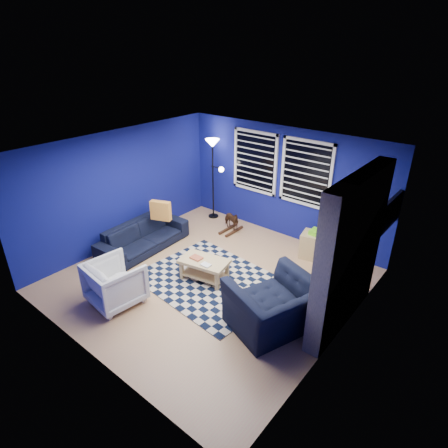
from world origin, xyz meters
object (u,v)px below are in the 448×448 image
(sofa, at_px, (143,237))
(rocking_horse, at_px, (231,220))
(tv, at_px, (390,213))
(armchair_bent, at_px, (115,283))
(armchair_big, at_px, (274,306))
(coffee_table, at_px, (204,265))
(floor_lamp, at_px, (213,155))
(cabinet, at_px, (317,246))

(sofa, bearing_deg, rocking_horse, -30.46)
(tv, distance_m, armchair_bent, 4.89)
(tv, xyz_separation_m, armchair_big, (-0.82, -2.35, -0.98))
(coffee_table, height_order, floor_lamp, floor_lamp)
(armchair_big, relative_size, coffee_table, 1.31)
(armchair_big, bearing_deg, cabinet, -149.23)
(sofa, bearing_deg, armchair_bent, -147.36)
(rocking_horse, xyz_separation_m, floor_lamp, (-0.85, 0.37, 1.34))
(armchair_big, distance_m, coffee_table, 1.75)
(rocking_horse, height_order, cabinet, cabinet)
(tv, distance_m, rocking_horse, 3.56)
(armchair_bent, bearing_deg, sofa, -48.07)
(tv, height_order, armchair_big, tv)
(coffee_table, bearing_deg, cabinet, 58.33)
(armchair_big, bearing_deg, coffee_table, -79.72)
(armchair_bent, bearing_deg, tv, -126.71)
(sofa, distance_m, armchair_big, 3.53)
(tv, distance_m, armchair_big, 2.67)
(cabinet, bearing_deg, tv, -12.97)
(sofa, height_order, armchair_bent, armchair_bent)
(armchair_bent, height_order, floor_lamp, floor_lamp)
(sofa, height_order, cabinet, cabinet)
(armchair_big, relative_size, cabinet, 1.78)
(coffee_table, bearing_deg, armchair_bent, -116.51)
(sofa, bearing_deg, tv, -68.10)
(armchair_big, relative_size, rocking_horse, 2.35)
(armchair_big, height_order, armchair_bent, armchair_big)
(armchair_bent, bearing_deg, rocking_horse, -81.76)
(floor_lamp, bearing_deg, tv, -2.70)
(coffee_table, distance_m, cabinet, 2.43)
(sofa, distance_m, armchair_bent, 1.83)
(sofa, height_order, coffee_table, sofa)
(armchair_big, bearing_deg, sofa, -75.25)
(armchair_big, xyz_separation_m, coffee_table, (-1.72, 0.30, -0.11))
(armchair_big, bearing_deg, floor_lamp, -106.57)
(cabinet, xyz_separation_m, floor_lamp, (-2.97, 0.18, 1.37))
(armchair_bent, bearing_deg, coffee_table, -110.24)
(armchair_big, height_order, floor_lamp, floor_lamp)
(floor_lamp, bearing_deg, cabinet, -3.40)
(tv, relative_size, armchair_bent, 1.17)
(sofa, relative_size, armchair_big, 1.60)
(sofa, relative_size, armchair_bent, 2.40)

